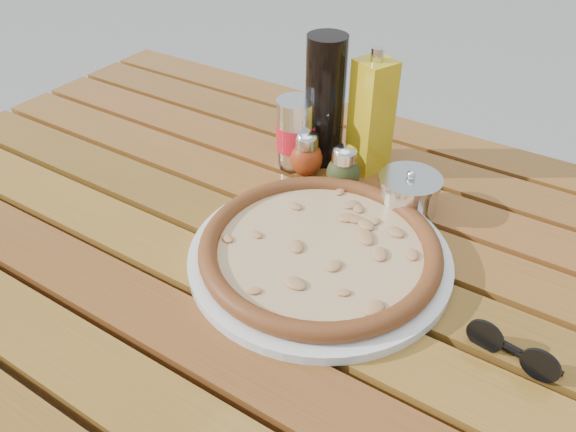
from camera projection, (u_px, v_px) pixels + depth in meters
The scene contains 10 objects.
table at pixel (281, 278), 0.86m from camera, with size 1.40×0.90×0.75m.
plate at pixel (319, 256), 0.77m from camera, with size 0.36×0.36×0.01m, color silver.
pizza at pixel (320, 248), 0.76m from camera, with size 0.44×0.44×0.03m.
pepper_shaker at pixel (306, 154), 0.93m from camera, with size 0.07×0.07×0.08m.
oregano_shaker at pixel (343, 169), 0.89m from camera, with size 0.07×0.07×0.08m.
dark_bottle at pixel (325, 101), 0.92m from camera, with size 0.07×0.07×0.22m, color black.
soda_can at pixel (296, 134), 0.94m from camera, with size 0.08×0.08×0.12m.
olive_oil_cruet at pixel (371, 116), 0.91m from camera, with size 0.07×0.07×0.21m.
parmesan_tin at pixel (408, 193), 0.85m from camera, with size 0.12×0.12×0.07m.
sunglasses at pixel (512, 350), 0.63m from camera, with size 0.11×0.03×0.04m.
Camera 1 is at (0.35, -0.52, 1.27)m, focal length 35.00 mm.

